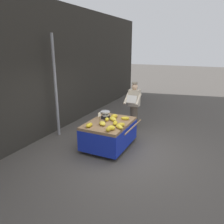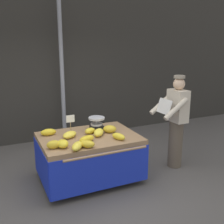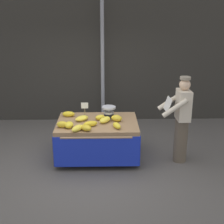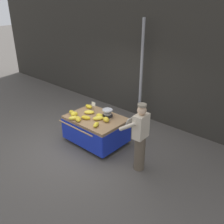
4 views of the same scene
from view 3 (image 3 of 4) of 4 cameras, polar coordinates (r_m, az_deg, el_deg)
The scene contains 18 objects.
ground_plane at distance 6.25m, azimuth -4.53°, elevation -9.78°, with size 60.00×60.00×0.00m, color #514C47.
back_wall at distance 8.31m, azimuth -3.85°, elevation 13.05°, with size 16.00×0.24×4.31m, color #2D2B26.
street_pole at distance 7.95m, azimuth -1.71°, elevation 9.05°, with size 0.09×0.09×3.27m, color gray.
banana_cart at distance 6.36m, azimuth -2.63°, elevation -3.48°, with size 1.61×1.36×0.78m.
weighing_scale at distance 6.46m, azimuth -0.57°, elevation -0.01°, with size 0.28×0.28×0.23m.
price_sign at distance 6.38m, azimuth -4.91°, elevation 0.89°, with size 0.14×0.01×0.34m.
banana_bunch_0 at distance 6.00m, azimuth -7.71°, elevation -2.30°, with size 0.16×0.21×0.12m, color yellow.
banana_bunch_1 at distance 5.94m, azimuth 0.85°, elevation -2.44°, with size 0.11×0.25×0.10m, color yellow.
banana_bunch_2 at distance 6.21m, azimuth -1.26°, elevation -1.41°, with size 0.15×0.30×0.11m, color yellow.
banana_bunch_3 at distance 6.03m, azimuth -8.89°, elevation -2.22°, with size 0.12×0.21×0.12m, color gold.
banana_bunch_4 at distance 6.03m, azimuth -3.90°, elevation -2.12°, with size 0.12×0.27×0.10m, color gold.
banana_bunch_5 at distance 6.36m, azimuth -2.13°, elevation -0.99°, with size 0.12×0.20×0.10m, color yellow.
banana_bunch_6 at distance 6.33m, azimuth -5.44°, elevation -1.15°, with size 0.17×0.29×0.10m, color yellow.
banana_bunch_7 at distance 6.27m, azimuth 0.83°, elevation -1.12°, with size 0.16×0.22×0.13m, color gold.
banana_bunch_8 at distance 6.60m, azimuth -7.79°, elevation -0.36°, with size 0.13×0.26×0.11m, color gold.
banana_bunch_9 at distance 5.84m, azimuth -6.23°, elevation -2.91°, with size 0.13×0.29×0.11m, color yellow.
banana_bunch_10 at distance 5.84m, azimuth -4.68°, elevation -2.83°, with size 0.15×0.23×0.11m, color gold.
vendor_person at distance 6.25m, azimuth 12.32°, elevation -1.35°, with size 0.59×0.53×1.71m.
Camera 3 is at (0.37, -5.47, 2.99)m, focal length 51.05 mm.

